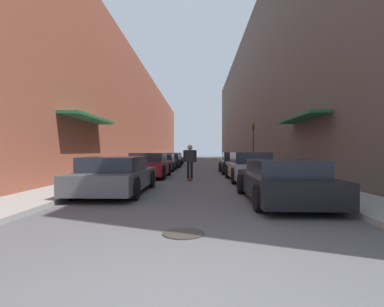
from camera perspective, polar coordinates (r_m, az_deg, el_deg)
name	(u,v)px	position (r m, az deg, el deg)	size (l,w,h in m)	color
ground	(197,166)	(28.02, 0.90, -2.42)	(139.31, 139.31, 0.00)	#515154
curb_strip_left	(159,163)	(34.64, -6.29, -1.78)	(1.80, 63.32, 0.12)	gray
curb_strip_right	(235,163)	(34.59, 8.26, -1.79)	(1.80, 63.32, 0.12)	gray
building_row_left	(134,120)	(35.30, -11.00, 6.20)	(4.90, 63.32, 9.90)	brown
building_row_right	(261,99)	(35.54, 12.99, 10.07)	(4.90, 63.32, 14.71)	#564C47
parked_car_left_0	(116,175)	(10.20, -14.24, -4.04)	(2.05, 4.72, 1.20)	#515459
parked_car_left_1	(149,165)	(16.01, -8.11, -2.25)	(1.99, 4.16, 1.30)	maroon
parked_car_left_2	(162,163)	(21.56, -5.66, -1.73)	(1.90, 4.40, 1.18)	navy
parked_car_left_3	(170,161)	(26.53, -4.16, -1.35)	(1.92, 4.32, 1.17)	black
parked_car_left_4	(173,159)	(31.96, -3.55, -0.98)	(2.05, 4.51, 1.24)	navy
parked_car_right_0	(282,181)	(8.59, 16.72, -5.01)	(2.00, 4.74, 1.16)	black
parked_car_right_1	(249,167)	(14.19, 10.80, -2.55)	(1.91, 4.55, 1.34)	#B7B7BC
parked_car_right_2	(235,163)	(19.15, 8.22, -1.85)	(1.89, 4.26, 1.32)	black
skateboarder	(190,158)	(14.48, -0.40, -0.91)	(0.65, 0.78, 1.70)	#B2231E
manhole_cover	(183,233)	(5.16, -1.64, -14.98)	(0.70, 0.70, 0.02)	#332D28
traffic_light	(253,141)	(22.63, 11.59, 2.42)	(0.16, 0.22, 3.31)	#2D2D2D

